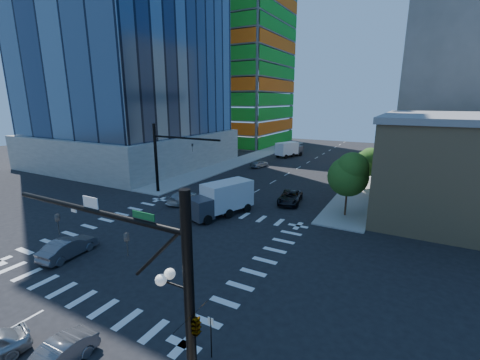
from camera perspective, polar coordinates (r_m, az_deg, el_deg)
The scene contains 18 objects.
ground at distance 29.37m, azimuth -12.95°, elevation -10.62°, with size 160.00×160.00×0.00m, color black.
road_markings at distance 29.36m, azimuth -12.95°, elevation -10.61°, with size 20.00×20.00×0.01m, color silver.
sidewalk_ne at distance 61.17m, azimuth 22.75°, elevation 1.62°, with size 5.00×60.00×0.15m, color gray.
sidewalk_nw at distance 68.17m, azimuth 1.43°, elevation 3.90°, with size 5.00×60.00×0.15m, color gray.
construction_building at distance 94.32m, azimuth -0.60°, elevation 21.68°, with size 25.16×34.50×70.60m.
bg_building_ne at distance 75.27m, azimuth 36.41°, elevation 12.86°, with size 24.00×30.00×28.00m, color #64605A.
signal_mast_se at distance 13.18m, azimuth -12.30°, elevation -18.72°, with size 10.51×2.48×9.00m.
signal_mast_nw at distance 42.52m, azimuth -13.30°, elevation 4.76°, with size 10.20×0.40×9.00m.
tree_south at distance 34.86m, azimuth 18.88°, elevation 1.04°, with size 4.16×4.16×6.82m.
tree_north at distance 46.62m, azimuth 21.79°, elevation 3.04°, with size 3.54×3.52×5.78m.
no_parking_sign at distance 16.85m, azimuth -5.19°, elevation -25.40°, with size 0.30×0.06×2.20m.
car_nb_right at distance 18.67m, azimuth -30.17°, elevation -25.85°, with size 1.38×3.96×1.31m, color #56575C.
car_nb_far at distance 39.00m, azimuth 8.90°, elevation -3.05°, with size 2.40×5.21×1.45m, color black.
car_sb_near at distance 39.38m, azimuth -10.17°, elevation -3.01°, with size 1.90×4.67×1.36m, color silver.
car_sb_mid at distance 59.19m, azimuth 3.44°, elevation 2.93°, with size 1.64×4.07×1.39m, color #9A9DA1.
car_sb_cross at distance 29.20m, azimuth -28.19°, elevation -10.51°, with size 1.62×4.65×1.53m, color #545359.
box_truck_near at distance 34.28m, azimuth -3.67°, elevation -3.86°, with size 4.93×7.26×3.51m.
box_truck_far at distance 71.14m, azimuth 8.86°, elevation 5.25°, with size 4.56×6.62×3.20m.
Camera 1 is at (18.11, -19.72, 12.07)m, focal length 24.00 mm.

